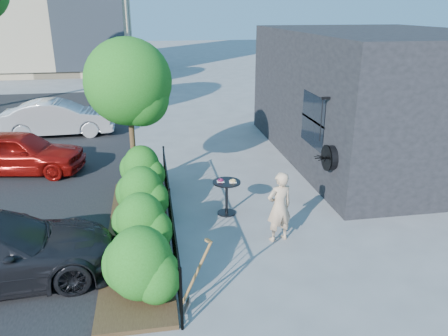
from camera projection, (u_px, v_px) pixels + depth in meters
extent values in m
plane|color=gray|center=(239.00, 230.00, 9.72)|extent=(120.00, 120.00, 0.00)
cube|color=black|center=(379.00, 95.00, 14.06)|extent=(6.00, 9.00, 4.00)
cube|color=black|center=(313.00, 120.00, 11.71)|extent=(0.04, 1.60, 1.40)
cube|color=black|center=(313.00, 120.00, 11.71)|extent=(0.05, 1.70, 0.06)
cylinder|color=black|center=(330.00, 158.00, 10.50)|extent=(0.18, 0.60, 0.60)
cylinder|color=black|center=(326.00, 158.00, 10.48)|extent=(0.03, 0.64, 0.64)
cube|color=black|center=(326.00, 98.00, 10.49)|extent=(0.25, 0.06, 0.06)
cylinder|color=black|center=(321.00, 120.00, 10.67)|extent=(0.02, 0.02, 1.05)
cylinder|color=black|center=(181.00, 299.00, 6.51)|extent=(0.05, 0.05, 1.10)
cylinder|color=black|center=(170.00, 212.00, 9.29)|extent=(0.05, 0.05, 1.10)
cylinder|color=black|center=(164.00, 165.00, 12.06)|extent=(0.05, 0.05, 1.10)
cube|color=black|center=(169.00, 190.00, 9.11)|extent=(0.03, 6.00, 0.03)
cube|color=black|center=(171.00, 231.00, 9.44)|extent=(0.03, 6.00, 0.03)
cylinder|color=black|center=(181.00, 295.00, 6.60)|extent=(0.02, 0.02, 1.04)
cylinder|color=black|center=(180.00, 287.00, 6.79)|extent=(0.02, 0.02, 1.04)
cylinder|color=black|center=(179.00, 280.00, 6.97)|extent=(0.02, 0.02, 1.04)
cylinder|color=black|center=(178.00, 273.00, 7.16)|extent=(0.02, 0.02, 1.04)
cylinder|color=black|center=(177.00, 266.00, 7.34)|extent=(0.02, 0.02, 1.04)
cylinder|color=black|center=(176.00, 260.00, 7.53)|extent=(0.02, 0.02, 1.04)
cylinder|color=black|center=(175.00, 254.00, 7.71)|extent=(0.02, 0.02, 1.04)
cylinder|color=black|center=(175.00, 248.00, 7.90)|extent=(0.02, 0.02, 1.04)
cylinder|color=black|center=(174.00, 243.00, 8.08)|extent=(0.02, 0.02, 1.04)
cylinder|color=black|center=(173.00, 237.00, 8.27)|extent=(0.02, 0.02, 1.04)
cylinder|color=black|center=(173.00, 232.00, 8.45)|extent=(0.02, 0.02, 1.04)
cylinder|color=black|center=(172.00, 228.00, 8.64)|extent=(0.02, 0.02, 1.04)
cylinder|color=black|center=(172.00, 223.00, 8.82)|extent=(0.02, 0.02, 1.04)
cylinder|color=black|center=(171.00, 219.00, 9.01)|extent=(0.02, 0.02, 1.04)
cylinder|color=black|center=(170.00, 214.00, 9.19)|extent=(0.02, 0.02, 1.04)
cylinder|color=black|center=(170.00, 210.00, 9.38)|extent=(0.02, 0.02, 1.04)
cylinder|color=black|center=(169.00, 206.00, 9.56)|extent=(0.02, 0.02, 1.04)
cylinder|color=black|center=(169.00, 203.00, 9.75)|extent=(0.02, 0.02, 1.04)
cylinder|color=black|center=(169.00, 199.00, 9.93)|extent=(0.02, 0.02, 1.04)
cylinder|color=black|center=(168.00, 195.00, 10.12)|extent=(0.02, 0.02, 1.04)
cylinder|color=black|center=(168.00, 192.00, 10.30)|extent=(0.02, 0.02, 1.04)
cylinder|color=black|center=(167.00, 189.00, 10.49)|extent=(0.02, 0.02, 1.04)
cylinder|color=black|center=(167.00, 186.00, 10.67)|extent=(0.02, 0.02, 1.04)
cylinder|color=black|center=(166.00, 183.00, 10.86)|extent=(0.02, 0.02, 1.04)
cylinder|color=black|center=(166.00, 180.00, 11.04)|extent=(0.02, 0.02, 1.04)
cylinder|color=black|center=(166.00, 177.00, 11.23)|extent=(0.02, 0.02, 1.04)
cylinder|color=black|center=(165.00, 174.00, 11.41)|extent=(0.02, 0.02, 1.04)
cylinder|color=black|center=(165.00, 171.00, 11.60)|extent=(0.02, 0.02, 1.04)
cylinder|color=black|center=(165.00, 169.00, 11.78)|extent=(0.02, 0.02, 1.04)
cylinder|color=black|center=(164.00, 166.00, 11.97)|extent=(0.02, 0.02, 1.04)
cube|color=#382616|center=(138.00, 236.00, 9.35)|extent=(1.30, 6.00, 0.08)
ellipsoid|color=#1F6216|center=(140.00, 265.00, 7.10)|extent=(1.10, 1.10, 1.24)
ellipsoid|color=#1F6216|center=(141.00, 221.00, 8.58)|extent=(1.10, 1.10, 1.24)
ellipsoid|color=#1F6216|center=(141.00, 191.00, 9.97)|extent=(1.10, 1.10, 1.24)
ellipsoid|color=#1F6216|center=(142.00, 170.00, 11.27)|extent=(1.10, 1.10, 1.24)
cylinder|color=#3F2B19|center=(133.00, 146.00, 11.53)|extent=(0.14, 0.14, 2.40)
sphere|color=#1F6216|center=(128.00, 84.00, 10.96)|extent=(2.20, 2.20, 2.20)
sphere|color=#1F6216|center=(141.00, 98.00, 10.94)|extent=(1.43, 1.43, 1.43)
cylinder|color=black|center=(227.00, 182.00, 10.20)|extent=(0.66, 0.66, 0.03)
cylinder|color=black|center=(227.00, 198.00, 10.34)|extent=(0.07, 0.07, 0.79)
cylinder|color=black|center=(227.00, 213.00, 10.47)|extent=(0.44, 0.44, 0.03)
cube|color=white|center=(221.00, 181.00, 10.20)|extent=(0.18, 0.18, 0.01)
cube|color=white|center=(233.00, 182.00, 10.17)|extent=(0.18, 0.18, 0.01)
torus|color=#520D2C|center=(221.00, 180.00, 10.19)|extent=(0.15, 0.15, 0.05)
torus|color=tan|center=(233.00, 181.00, 10.16)|extent=(0.15, 0.15, 0.05)
imported|color=tan|center=(279.00, 207.00, 9.04)|extent=(0.63, 0.48, 1.53)
cylinder|color=brown|center=(197.00, 273.00, 6.88)|extent=(0.53, 0.05, 1.12)
cube|color=gray|center=(187.00, 306.00, 7.07)|extent=(0.12, 0.17, 0.24)
cylinder|color=brown|center=(208.00, 240.00, 6.71)|extent=(0.10, 0.10, 0.07)
imported|color=maroon|center=(19.00, 152.00, 12.85)|extent=(3.95, 2.12, 1.28)
imported|color=#B9B8BE|center=(59.00, 118.00, 16.70)|extent=(4.13, 1.53, 1.35)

